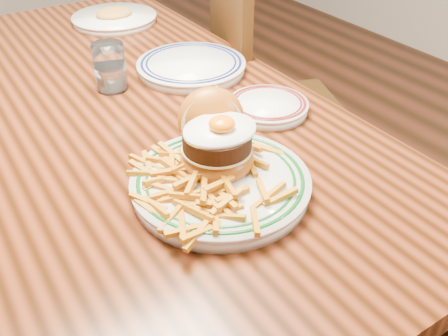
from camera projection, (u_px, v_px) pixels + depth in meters
floor at (147, 313)px, 1.59m from camera, size 6.00×6.00×0.00m
table at (122, 136)px, 1.21m from camera, size 0.85×1.60×0.75m
chair_right at (263, 104)px, 1.70m from camera, size 0.55×0.55×0.92m
main_plate at (219, 167)px, 0.88m from camera, size 0.32×0.34×0.15m
side_plate at (268, 106)px, 1.11m from camera, size 0.18×0.18×0.03m
rear_plate at (191, 66)px, 1.29m from camera, size 0.28×0.28×0.03m
water_glass at (110, 70)px, 1.19m from camera, size 0.08×0.08×0.11m
far_plate at (115, 18)px, 1.60m from camera, size 0.27×0.27×0.05m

